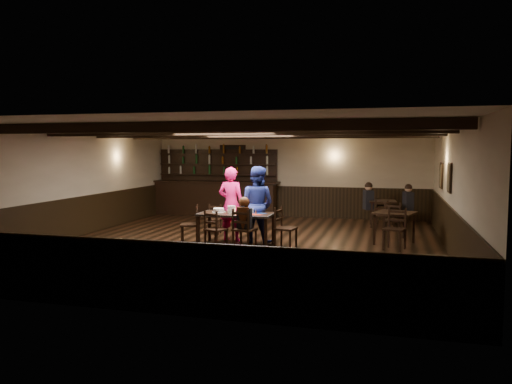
% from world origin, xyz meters
% --- Properties ---
extents(ground, '(10.00, 10.00, 0.00)m').
position_xyz_m(ground, '(0.00, 0.00, 0.00)').
color(ground, black).
rests_on(ground, ground).
extents(room_shell, '(9.02, 10.02, 2.71)m').
position_xyz_m(room_shell, '(0.01, 0.04, 1.75)').
color(room_shell, beige).
rests_on(room_shell, ground).
extents(dining_table, '(1.70, 0.85, 0.75)m').
position_xyz_m(dining_table, '(-0.17, -0.16, 0.68)').
color(dining_table, black).
rests_on(dining_table, ground).
extents(chair_near_left, '(0.53, 0.52, 0.87)m').
position_xyz_m(chair_near_left, '(-0.51, -0.74, 0.51)').
color(chair_near_left, black).
rests_on(chair_near_left, ground).
extents(chair_near_right, '(0.51, 0.50, 0.93)m').
position_xyz_m(chair_near_right, '(0.17, -0.78, 0.55)').
color(chair_near_right, black).
rests_on(chair_near_right, ground).
extents(chair_end_left, '(0.52, 0.54, 0.91)m').
position_xyz_m(chair_end_left, '(-1.20, -0.25, 0.53)').
color(chair_end_left, black).
rests_on(chair_end_left, ground).
extents(chair_end_right, '(0.49, 0.50, 0.94)m').
position_xyz_m(chair_end_right, '(0.95, -0.30, 0.55)').
color(chair_end_right, black).
rests_on(chair_end_right, ground).
extents(chair_far_pushed, '(0.39, 0.37, 0.77)m').
position_xyz_m(chair_far_pushed, '(-1.21, 1.23, 0.45)').
color(chair_far_pushed, black).
rests_on(chair_far_pushed, ground).
extents(woman_pink, '(0.69, 0.49, 1.79)m').
position_xyz_m(woman_pink, '(-0.47, 0.41, 0.89)').
color(woman_pink, '#FD1398').
rests_on(woman_pink, ground).
extents(man_blue, '(1.00, 0.85, 1.82)m').
position_xyz_m(man_blue, '(0.18, 0.34, 0.91)').
color(man_blue, navy).
rests_on(man_blue, ground).
extents(seated_person, '(0.31, 0.46, 0.75)m').
position_xyz_m(seated_person, '(0.19, -0.72, 0.80)').
color(seated_person, black).
rests_on(seated_person, ground).
extents(cake, '(0.31, 0.31, 0.10)m').
position_xyz_m(cake, '(-0.61, -0.11, 0.80)').
color(cake, white).
rests_on(cake, dining_table).
extents(plate_stack_a, '(0.18, 0.18, 0.17)m').
position_xyz_m(plate_stack_a, '(-0.27, -0.17, 0.84)').
color(plate_stack_a, white).
rests_on(plate_stack_a, dining_table).
extents(plate_stack_b, '(0.15, 0.15, 0.18)m').
position_xyz_m(plate_stack_b, '(0.02, -0.14, 0.84)').
color(plate_stack_b, white).
rests_on(plate_stack_b, dining_table).
extents(tea_light, '(0.05, 0.05, 0.06)m').
position_xyz_m(tea_light, '(-0.07, -0.05, 0.78)').
color(tea_light, '#A5A8AD').
rests_on(tea_light, dining_table).
extents(salt_shaker, '(0.04, 0.04, 0.09)m').
position_xyz_m(salt_shaker, '(0.16, -0.20, 0.80)').
color(salt_shaker, silver).
rests_on(salt_shaker, dining_table).
extents(pepper_shaker, '(0.04, 0.04, 0.09)m').
position_xyz_m(pepper_shaker, '(0.31, -0.20, 0.80)').
color(pepper_shaker, '#A5A8AD').
rests_on(pepper_shaker, dining_table).
extents(drink_glass, '(0.07, 0.07, 0.11)m').
position_xyz_m(drink_glass, '(0.17, -0.02, 0.81)').
color(drink_glass, silver).
rests_on(drink_glass, dining_table).
extents(menu_red, '(0.31, 0.23, 0.00)m').
position_xyz_m(menu_red, '(0.32, -0.26, 0.75)').
color(menu_red, '#9E2011').
rests_on(menu_red, dining_table).
extents(menu_blue, '(0.39, 0.35, 0.00)m').
position_xyz_m(menu_blue, '(0.35, -0.07, 0.75)').
color(menu_blue, '#0E1F49').
rests_on(menu_blue, dining_table).
extents(bar_counter, '(4.32, 0.70, 2.20)m').
position_xyz_m(bar_counter, '(-2.42, 4.72, 0.73)').
color(bar_counter, black).
rests_on(bar_counter, ground).
extents(back_table_a, '(1.08, 1.08, 0.75)m').
position_xyz_m(back_table_a, '(3.35, 0.99, 0.65)').
color(back_table_a, black).
rests_on(back_table_a, ground).
extents(back_table_b, '(0.80, 0.80, 0.75)m').
position_xyz_m(back_table_b, '(3.03, 3.60, 0.64)').
color(back_table_b, black).
rests_on(back_table_b, ground).
extents(bg_patron_left, '(0.34, 0.44, 0.79)m').
position_xyz_m(bg_patron_left, '(2.63, 3.71, 0.86)').
color(bg_patron_left, black).
rests_on(bg_patron_left, ground).
extents(bg_patron_right, '(0.32, 0.41, 0.75)m').
position_xyz_m(bg_patron_right, '(3.73, 3.83, 0.84)').
color(bg_patron_right, black).
rests_on(bg_patron_right, ground).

